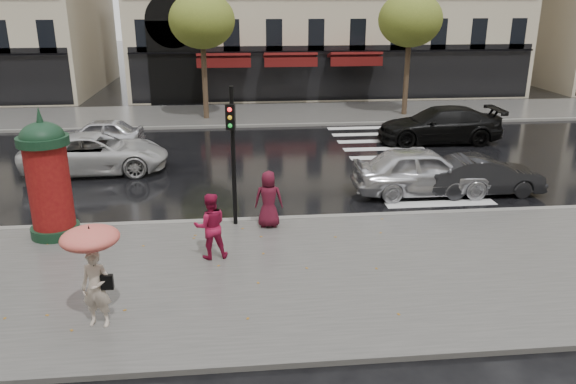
{
  "coord_description": "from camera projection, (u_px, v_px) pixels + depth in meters",
  "views": [
    {
      "loc": [
        -0.59,
        -12.39,
        6.27
      ],
      "look_at": [
        0.8,
        1.5,
        1.44
      ],
      "focal_mm": 35.0,
      "sensor_mm": 36.0,
      "label": 1
    }
  ],
  "objects": [
    {
      "name": "near_kerb",
      "position": [
        256.0,
        220.0,
        16.56
      ],
      "size": [
        90.0,
        0.25,
        0.14
      ],
      "primitive_type": "cube",
      "color": "slate",
      "rests_on": "ground"
    },
    {
      "name": "man_burgundy",
      "position": [
        269.0,
        199.0,
        15.74
      ],
      "size": [
        0.85,
        0.61,
        1.63
      ],
      "primitive_type": "imported",
      "rotation": [
        0.0,
        0.0,
        3.02
      ],
      "color": "#4F0F1F",
      "rests_on": "near_sidewalk"
    },
    {
      "name": "traffic_light",
      "position": [
        232.0,
        144.0,
        15.33
      ],
      "size": [
        0.28,
        0.38,
        3.94
      ],
      "color": "black",
      "rests_on": "near_sidewalk"
    },
    {
      "name": "near_sidewalk",
      "position": [
        263.0,
        276.0,
        13.27
      ],
      "size": [
        90.0,
        7.0,
        0.12
      ],
      "primitive_type": "cube",
      "color": "#474744",
      "rests_on": "ground"
    },
    {
      "name": "car_white",
      "position": [
        96.0,
        153.0,
        21.15
      ],
      "size": [
        5.47,
        2.75,
        1.48
      ],
      "primitive_type": "imported",
      "rotation": [
        0.0,
        0.0,
        1.63
      ],
      "color": "#BDBDBD",
      "rests_on": "ground"
    },
    {
      "name": "tree_far_left",
      "position": [
        202.0,
        21.0,
        28.8
      ],
      "size": [
        3.4,
        3.4,
        6.64
      ],
      "color": "#38281C",
      "rests_on": "ground"
    },
    {
      "name": "car_darkgrey",
      "position": [
        483.0,
        175.0,
        18.82
      ],
      "size": [
        3.92,
        1.39,
        1.29
      ],
      "primitive_type": "imported",
      "rotation": [
        0.0,
        0.0,
        1.57
      ],
      "color": "black",
      "rests_on": "ground"
    },
    {
      "name": "tree_far_right",
      "position": [
        410.0,
        20.0,
        29.84
      ],
      "size": [
        3.4,
        3.4,
        6.64
      ],
      "color": "#38281C",
      "rests_on": "ground"
    },
    {
      "name": "far_sidewalk",
      "position": [
        243.0,
        115.0,
        31.6
      ],
      "size": [
        90.0,
        6.0,
        0.12
      ],
      "primitive_type": "cube",
      "color": "#474744",
      "rests_on": "ground"
    },
    {
      "name": "ground",
      "position": [
        262.0,
        268.0,
        13.76
      ],
      "size": [
        160.0,
        160.0,
        0.0
      ],
      "primitive_type": "plane",
      "color": "black",
      "rests_on": "ground"
    },
    {
      "name": "far_kerb",
      "position": [
        244.0,
        126.0,
        28.78
      ],
      "size": [
        90.0,
        0.25,
        0.14
      ],
      "primitive_type": "cube",
      "color": "slate",
      "rests_on": "ground"
    },
    {
      "name": "woman_red",
      "position": [
        210.0,
        226.0,
        13.81
      ],
      "size": [
        0.9,
        0.75,
        1.69
      ],
      "primitive_type": "imported",
      "rotation": [
        0.0,
        0.0,
        3.29
      ],
      "color": "maroon",
      "rests_on": "near_sidewalk"
    },
    {
      "name": "woman_umbrella",
      "position": [
        93.0,
        260.0,
        10.73
      ],
      "size": [
        1.11,
        1.11,
        2.14
      ],
      "color": "beige",
      "rests_on": "near_sidewalk"
    },
    {
      "name": "morris_column",
      "position": [
        48.0,
        176.0,
        14.85
      ],
      "size": [
        1.32,
        1.32,
        3.55
      ],
      "color": "black",
      "rests_on": "near_sidewalk"
    },
    {
      "name": "car_silver",
      "position": [
        423.0,
        171.0,
        18.76
      ],
      "size": [
        4.73,
        1.91,
        1.61
      ],
      "primitive_type": "imported",
      "rotation": [
        0.0,
        0.0,
        1.57
      ],
      "color": "silver",
      "rests_on": "ground"
    },
    {
      "name": "car_black",
      "position": [
        439.0,
        125.0,
        25.57
      ],
      "size": [
        5.63,
        2.43,
        1.61
      ],
      "primitive_type": "imported",
      "rotation": [
        0.0,
        0.0,
        -1.6
      ],
      "color": "black",
      "rests_on": "ground"
    },
    {
      "name": "car_far_silver",
      "position": [
        98.0,
        134.0,
        24.48
      ],
      "size": [
        3.95,
        1.74,
        1.32
      ],
      "primitive_type": "imported",
      "rotation": [
        0.0,
        0.0,
        -1.62
      ],
      "color": "silver",
      "rests_on": "ground"
    },
    {
      "name": "zebra_crossing",
      "position": [
        393.0,
        157.0,
        23.35
      ],
      "size": [
        3.6,
        11.75,
        0.01
      ],
      "primitive_type": "cube",
      "color": "silver",
      "rests_on": "ground"
    }
  ]
}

